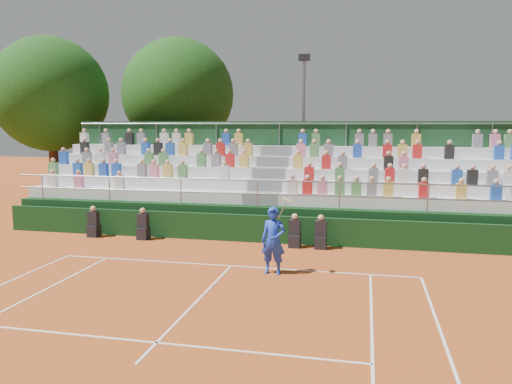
% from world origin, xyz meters
% --- Properties ---
extents(ground, '(90.00, 90.00, 0.00)m').
position_xyz_m(ground, '(0.00, 0.00, 0.00)').
color(ground, '#AD4B1C').
rests_on(ground, ground).
extents(courtside_wall, '(20.00, 0.15, 1.00)m').
position_xyz_m(courtside_wall, '(0.00, 3.20, 0.50)').
color(courtside_wall, black).
rests_on(courtside_wall, ground).
extents(line_officials, '(9.01, 0.40, 1.19)m').
position_xyz_m(line_officials, '(-1.58, 2.75, 0.48)').
color(line_officials, black).
rests_on(line_officials, ground).
extents(grandstand, '(20.00, 5.20, 4.40)m').
position_xyz_m(grandstand, '(-0.00, 6.44, 1.09)').
color(grandstand, black).
rests_on(grandstand, ground).
extents(tennis_player, '(0.89, 0.50, 2.22)m').
position_xyz_m(tennis_player, '(1.38, -0.46, 0.97)').
color(tennis_player, '#193AC1').
rests_on(tennis_player, ground).
extents(tree_west, '(6.23, 6.23, 9.02)m').
position_xyz_m(tree_west, '(-13.11, 10.57, 5.89)').
color(tree_west, '#331D12').
rests_on(tree_west, ground).
extents(tree_east, '(6.22, 6.22, 9.05)m').
position_xyz_m(tree_east, '(-6.51, 12.69, 5.92)').
color(tree_east, '#331D12').
rests_on(tree_east, ground).
extents(floodlight_mast, '(0.60, 0.25, 7.95)m').
position_xyz_m(floodlight_mast, '(0.55, 12.83, 4.64)').
color(floodlight_mast, gray).
rests_on(floodlight_mast, ground).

